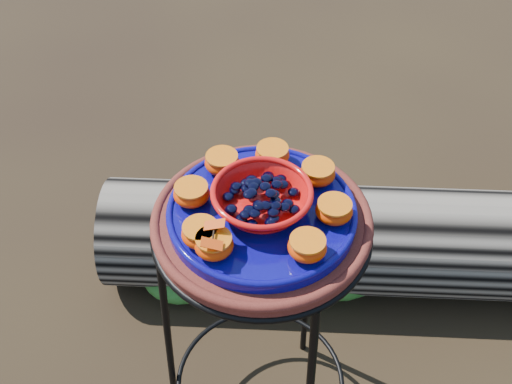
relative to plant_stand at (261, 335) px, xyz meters
The scene contains 17 objects.
plant_stand is the anchor object (origin of this frame).
terracotta_saucer 0.37m from the plant_stand, ahead, with size 0.39×0.39×0.03m, color #461710.
cobalt_plate 0.39m from the plant_stand, ahead, with size 0.33×0.33×0.02m, color #06004F.
red_bowl 0.43m from the plant_stand, ahead, with size 0.17×0.17×0.05m, color red, non-canonical shape.
glass_gems 0.46m from the plant_stand, ahead, with size 0.13×0.13×0.02m, color black, non-canonical shape.
orange_half_0 0.44m from the plant_stand, 95.70° to the right, with size 0.07×0.07×0.04m, color #CE3100.
orange_half_1 0.44m from the plant_stand, 21.16° to the right, with size 0.07×0.07×0.04m, color #CE3100.
orange_half_2 0.44m from the plant_stand, 23.84° to the left, with size 0.07×0.07×0.04m, color #CE3100.
orange_half_3 0.44m from the plant_stand, 68.84° to the left, with size 0.07×0.07×0.04m, color #CE3100.
orange_half_4 0.44m from the plant_stand, 113.84° to the left, with size 0.07×0.07×0.04m, color #CE3100.
orange_half_5 0.44m from the plant_stand, 158.84° to the left, with size 0.07×0.07×0.04m, color #CE3100.
orange_half_6 0.44m from the plant_stand, 156.16° to the right, with size 0.07×0.07×0.04m, color #CE3100.
orange_half_7 0.44m from the plant_stand, 111.16° to the right, with size 0.07×0.07×0.04m, color #CE3100.
butterfly 0.46m from the plant_stand, 95.70° to the right, with size 0.08×0.05×0.01m, color #D33C09, non-canonical shape.
driftwood_log 0.62m from the plant_stand, 80.57° to the left, with size 1.69×0.44×0.32m, color black, non-canonical shape.
foliage_left 0.56m from the plant_stand, 152.06° to the left, with size 0.25×0.25×0.12m, color #2C611C.
foliage_back 0.58m from the plant_stand, 97.79° to the left, with size 0.35×0.35×0.18m, color #2C611C.
Camera 1 is at (0.42, -0.66, 1.57)m, focal length 45.00 mm.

